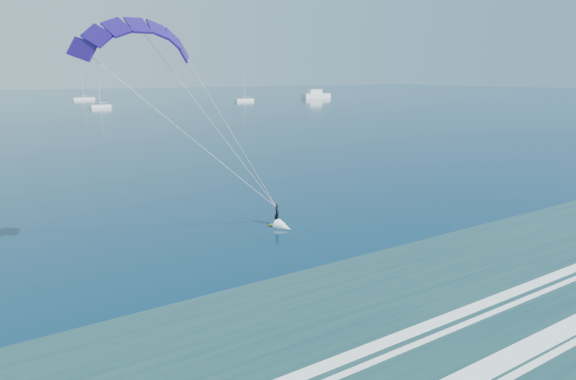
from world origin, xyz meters
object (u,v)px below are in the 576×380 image
(sailboat_3, at_px, (101,106))
(sailboat_4, at_px, (84,99))
(sailboat_5, at_px, (244,100))
(motor_yacht, at_px, (316,95))
(kitesurfer_rig, at_px, (221,135))

(sailboat_3, xyz_separation_m, sailboat_4, (8.95, 66.22, 0.02))
(sailboat_4, bearing_deg, sailboat_5, -43.30)
(motor_yacht, bearing_deg, sailboat_3, -169.95)
(kitesurfer_rig, xyz_separation_m, motor_yacht, (147.02, 185.01, -6.50))
(kitesurfer_rig, xyz_separation_m, sailboat_5, (100.03, 176.59, -7.55))
(kitesurfer_rig, bearing_deg, sailboat_3, 78.59)
(kitesurfer_rig, bearing_deg, sailboat_4, 79.64)
(kitesurfer_rig, height_order, motor_yacht, kitesurfer_rig)
(kitesurfer_rig, distance_m, sailboat_4, 235.01)
(motor_yacht, bearing_deg, sailboat_5, -169.85)
(motor_yacht, bearing_deg, kitesurfer_rig, -128.47)
(sailboat_4, height_order, sailboat_5, sailboat_4)
(sailboat_3, relative_size, sailboat_5, 0.83)
(kitesurfer_rig, relative_size, sailboat_3, 1.82)
(motor_yacht, xyz_separation_m, sailboat_5, (-46.99, -8.41, -1.04))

